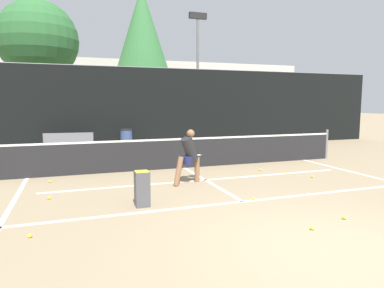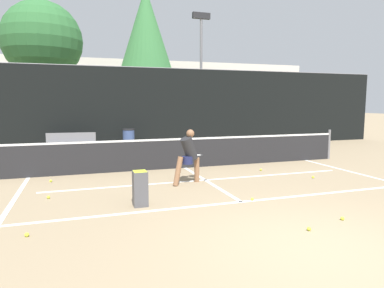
# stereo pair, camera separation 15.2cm
# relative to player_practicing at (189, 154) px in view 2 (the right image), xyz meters

# --- Properties ---
(ground_plane) EXTENTS (100.00, 100.00, 0.00)m
(ground_plane) POSITION_rel_player_practicing_xyz_m (0.52, -4.35, -0.75)
(ground_plane) COLOR #937F60
(court_baseline_near) EXTENTS (11.00, 0.10, 0.01)m
(court_baseline_near) POSITION_rel_player_practicing_xyz_m (0.52, -1.92, -0.74)
(court_baseline_near) COLOR white
(court_baseline_near) RESTS_ON ground
(court_service_line) EXTENTS (8.25, 0.10, 0.01)m
(court_service_line) POSITION_rel_player_practicing_xyz_m (0.52, 0.20, -0.74)
(court_service_line) COLOR white
(court_service_line) RESTS_ON ground
(court_center_mark) EXTENTS (0.10, 3.92, 0.01)m
(court_center_mark) POSITION_rel_player_practicing_xyz_m (0.52, 0.04, -0.74)
(court_center_mark) COLOR white
(court_center_mark) RESTS_ON ground
(court_sideline_left) EXTENTS (0.10, 4.92, 0.01)m
(court_sideline_left) POSITION_rel_player_practicing_xyz_m (-3.99, 0.04, -0.74)
(court_sideline_left) COLOR white
(court_sideline_left) RESTS_ON ground
(court_sideline_right) EXTENTS (0.10, 4.92, 0.01)m
(court_sideline_right) POSITION_rel_player_practicing_xyz_m (5.03, 0.04, -0.74)
(court_sideline_right) COLOR white
(court_sideline_right) RESTS_ON ground
(net) EXTENTS (11.09, 0.09, 1.07)m
(net) POSITION_rel_player_practicing_xyz_m (0.52, 2.00, -0.23)
(net) COLOR slate
(net) RESTS_ON ground
(fence_back) EXTENTS (24.00, 0.06, 3.59)m
(fence_back) POSITION_rel_player_practicing_xyz_m (0.52, 6.91, 1.04)
(fence_back) COLOR black
(fence_back) RESTS_ON ground
(player_practicing) EXTENTS (1.05, 0.86, 1.38)m
(player_practicing) POSITION_rel_player_practicing_xyz_m (0.00, 0.00, 0.00)
(player_practicing) COLOR #8C6042
(player_practicing) RESTS_ON ground
(tennis_ball_scattered_0) EXTENTS (0.07, 0.07, 0.07)m
(tennis_ball_scattered_0) POSITION_rel_player_practicing_xyz_m (1.71, -3.49, -0.71)
(tennis_ball_scattered_0) COLOR #D1E033
(tennis_ball_scattered_0) RESTS_ON ground
(tennis_ball_scattered_1) EXTENTS (0.07, 0.07, 0.07)m
(tennis_ball_scattered_1) POSITION_rel_player_practicing_xyz_m (-3.36, 1.25, -0.71)
(tennis_ball_scattered_1) COLOR #D1E033
(tennis_ball_scattered_1) RESTS_ON ground
(tennis_ball_scattered_2) EXTENTS (0.07, 0.07, 0.07)m
(tennis_ball_scattered_2) POSITION_rel_player_practicing_xyz_m (3.39, -0.53, -0.71)
(tennis_ball_scattered_2) COLOR #D1E033
(tennis_ball_scattered_2) RESTS_ON ground
(tennis_ball_scattered_3) EXTENTS (0.07, 0.07, 0.07)m
(tennis_ball_scattered_3) POSITION_rel_player_practicing_xyz_m (2.55, 0.82, -0.71)
(tennis_ball_scattered_3) COLOR #D1E033
(tennis_ball_scattered_3) RESTS_ON ground
(tennis_ball_scattered_4) EXTENTS (0.07, 0.07, 0.07)m
(tennis_ball_scattered_4) POSITION_rel_player_practicing_xyz_m (-3.30, -0.39, -0.71)
(tennis_ball_scattered_4) COLOR #D1E033
(tennis_ball_scattered_4) RESTS_ON ground
(tennis_ball_scattered_5) EXTENTS (0.07, 0.07, 0.07)m
(tennis_ball_scattered_5) POSITION_rel_player_practicing_xyz_m (0.79, -1.92, -0.71)
(tennis_ball_scattered_5) COLOR #D1E033
(tennis_ball_scattered_5) RESTS_ON ground
(tennis_ball_scattered_6) EXTENTS (0.07, 0.07, 0.07)m
(tennis_ball_scattered_6) POSITION_rel_player_practicing_xyz_m (0.84, -3.72, -0.71)
(tennis_ball_scattered_6) COLOR #D1E033
(tennis_ball_scattered_6) RESTS_ON ground
(tennis_ball_scattered_7) EXTENTS (0.07, 0.07, 0.07)m
(tennis_ball_scattered_7) POSITION_rel_player_practicing_xyz_m (-3.45, -2.55, -0.71)
(tennis_ball_scattered_7) COLOR #D1E033
(tennis_ball_scattered_7) RESTS_ON ground
(ball_hopper) EXTENTS (0.28, 0.28, 0.71)m
(ball_hopper) POSITION_rel_player_practicing_xyz_m (-1.51, -1.53, -0.37)
(ball_hopper) COLOR #4C4C51
(ball_hopper) RESTS_ON ground
(courtside_bench) EXTENTS (1.91, 0.56, 0.86)m
(courtside_bench) POSITION_rel_player_practicing_xyz_m (-2.93, 6.09, -0.27)
(courtside_bench) COLOR slate
(courtside_bench) RESTS_ON ground
(trash_bin) EXTENTS (0.51, 0.51, 0.94)m
(trash_bin) POSITION_rel_player_practicing_xyz_m (-0.63, 6.31, -0.27)
(trash_bin) COLOR #384C7F
(trash_bin) RESTS_ON ground
(parked_car) EXTENTS (1.80, 4.16, 1.43)m
(parked_car) POSITION_rel_player_practicing_xyz_m (2.51, 10.70, -0.14)
(parked_car) COLOR navy
(parked_car) RESTS_ON ground
(floodlight_mast) EXTENTS (1.10, 0.24, 7.44)m
(floodlight_mast) POSITION_rel_player_practicing_xyz_m (4.68, 12.02, 4.07)
(floodlight_mast) COLOR slate
(floodlight_mast) RESTS_ON ground
(tree_west) EXTENTS (3.69, 3.69, 9.85)m
(tree_west) POSITION_rel_player_practicing_xyz_m (2.00, 15.74, 6.21)
(tree_west) COLOR brown
(tree_west) RESTS_ON ground
(tree_mid) EXTENTS (3.16, 3.16, 3.67)m
(tree_mid) POSITION_rel_player_practicing_xyz_m (5.81, 14.19, 2.44)
(tree_mid) COLOR brown
(tree_mid) RESTS_ON ground
(tree_east) EXTENTS (4.33, 4.33, 7.62)m
(tree_east) POSITION_rel_player_practicing_xyz_m (-4.35, 13.02, 4.70)
(tree_east) COLOR brown
(tree_east) RESTS_ON ground
(building_far) EXTENTS (36.00, 2.40, 5.68)m
(building_far) POSITION_rel_player_practicing_xyz_m (0.52, 22.66, 2.10)
(building_far) COLOR beige
(building_far) RESTS_ON ground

